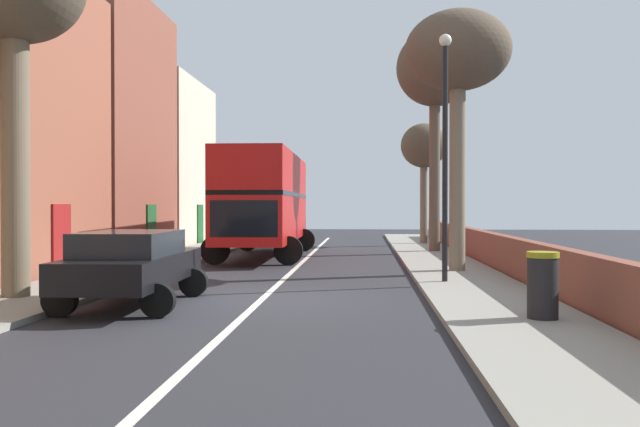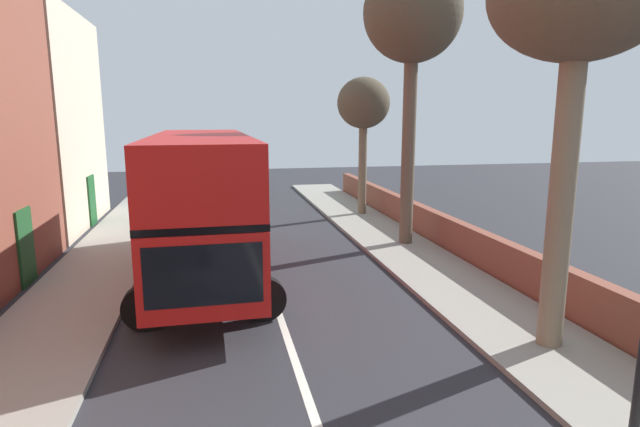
% 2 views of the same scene
% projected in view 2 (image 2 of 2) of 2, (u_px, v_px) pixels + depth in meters
% --- Properties ---
extents(double_decker_bus, '(3.67, 10.17, 4.06)m').
position_uv_depth(double_decker_bus, '(203.00, 197.00, 14.25)').
color(double_decker_bus, red).
rests_on(double_decker_bus, ground).
extents(street_tree_right_1, '(3.15, 3.15, 7.75)m').
position_uv_depth(street_tree_right_1, '(579.00, 4.00, 8.98)').
color(street_tree_right_1, '#7A6B56').
rests_on(street_tree_right_1, sidewalk_right).
extents(street_tree_right_3, '(2.36, 2.36, 6.15)m').
position_uv_depth(street_tree_right_3, '(363.00, 106.00, 22.89)').
color(street_tree_right_3, brown).
rests_on(street_tree_right_3, sidewalk_right).
extents(street_tree_right_5, '(3.26, 3.26, 9.43)m').
position_uv_depth(street_tree_right_5, '(413.00, 18.00, 16.87)').
color(street_tree_right_5, brown).
rests_on(street_tree_right_5, sidewalk_right).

